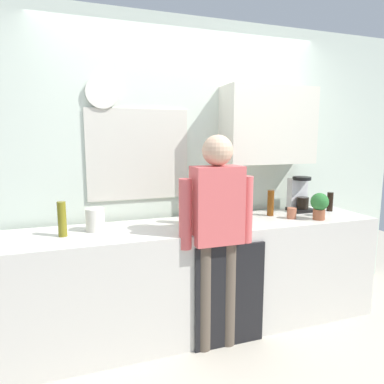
{
  "coord_description": "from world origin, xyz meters",
  "views": [
    {
      "loc": [
        -0.96,
        -2.23,
        1.57
      ],
      "look_at": [
        -0.1,
        0.25,
        1.16
      ],
      "focal_mm": 32.14,
      "sensor_mm": 36.0,
      "label": 1
    }
  ],
  "objects": [
    {
      "name": "ground_plane",
      "position": [
        0.0,
        0.0,
        0.0
      ],
      "size": [
        8.0,
        8.0,
        0.0
      ],
      "primitive_type": "plane",
      "color": "beige"
    },
    {
      "name": "kitchen_counter",
      "position": [
        0.0,
        0.3,
        0.44
      ],
      "size": [
        3.03,
        0.64,
        0.89
      ],
      "primitive_type": "cube",
      "color": "beige",
      "rests_on": "ground_plane"
    },
    {
      "name": "dishwasher_panel",
      "position": [
        0.1,
        -0.03,
        0.4
      ],
      "size": [
        0.56,
        0.02,
        0.8
      ],
      "primitive_type": "cube",
      "color": "black",
      "rests_on": "ground_plane"
    },
    {
      "name": "back_wall_assembly",
      "position": [
        0.08,
        0.7,
        1.35
      ],
      "size": [
        4.63,
        0.42,
        2.6
      ],
      "color": "silver",
      "rests_on": "ground_plane"
    },
    {
      "name": "coffee_maker",
      "position": [
        1.06,
        0.49,
        1.03
      ],
      "size": [
        0.2,
        0.2,
        0.33
      ],
      "color": "black",
      "rests_on": "kitchen_counter"
    },
    {
      "name": "bottle_amber_beer",
      "position": [
        0.69,
        0.39,
        1.0
      ],
      "size": [
        0.06,
        0.06,
        0.23
      ],
      "primitive_type": "cylinder",
      "color": "brown",
      "rests_on": "kitchen_counter"
    },
    {
      "name": "bottle_olive_oil",
      "position": [
        -1.06,
        0.3,
        1.01
      ],
      "size": [
        0.06,
        0.06,
        0.25
      ],
      "primitive_type": "cylinder",
      "color": "olive",
      "rests_on": "kitchen_counter"
    },
    {
      "name": "bottle_dark_sauce",
      "position": [
        1.33,
        0.38,
        0.98
      ],
      "size": [
        0.06,
        0.06,
        0.18
      ],
      "primitive_type": "cylinder",
      "color": "black",
      "rests_on": "kitchen_counter"
    },
    {
      "name": "bottle_clear_soda",
      "position": [
        -0.08,
        0.34,
        1.03
      ],
      "size": [
        0.09,
        0.09,
        0.28
      ],
      "primitive_type": "cylinder",
      "color": "#2D8C33",
      "rests_on": "kitchen_counter"
    },
    {
      "name": "bottle_green_wine",
      "position": [
        0.19,
        0.31,
        1.04
      ],
      "size": [
        0.07,
        0.07,
        0.3
      ],
      "primitive_type": "cylinder",
      "color": "#195923",
      "rests_on": "kitchen_counter"
    },
    {
      "name": "cup_terracotta_mug",
      "position": [
        0.8,
        0.23,
        0.93
      ],
      "size": [
        0.08,
        0.08,
        0.09
      ],
      "primitive_type": "cylinder",
      "color": "#B26647",
      "rests_on": "kitchen_counter"
    },
    {
      "name": "cup_white_mug",
      "position": [
        1.1,
        0.24,
        0.93
      ],
      "size": [
        0.08,
        0.08,
        0.09
      ],
      "primitive_type": "cylinder",
      "color": "white",
      "rests_on": "kitchen_counter"
    },
    {
      "name": "mixing_bowl",
      "position": [
        0.14,
        0.48,
        0.93
      ],
      "size": [
        0.22,
        0.22,
        0.08
      ],
      "primitive_type": "cylinder",
      "color": "white",
      "rests_on": "kitchen_counter"
    },
    {
      "name": "potted_plant",
      "position": [
        1.0,
        0.12,
        1.02
      ],
      "size": [
        0.15,
        0.15,
        0.23
      ],
      "color": "#9E5638",
      "rests_on": "kitchen_counter"
    },
    {
      "name": "storage_canister",
      "position": [
        -0.83,
        0.38,
        0.97
      ],
      "size": [
        0.14,
        0.14,
        0.17
      ],
      "primitive_type": "cylinder",
      "color": "silver",
      "rests_on": "kitchen_counter"
    },
    {
      "name": "person_at_sink",
      "position": [
        0.0,
        0.0,
        0.95
      ],
      "size": [
        0.57,
        0.22,
        1.6
      ],
      "rotation": [
        0.0,
        0.0,
        -0.05
      ],
      "color": "brown",
      "rests_on": "ground_plane"
    }
  ]
}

